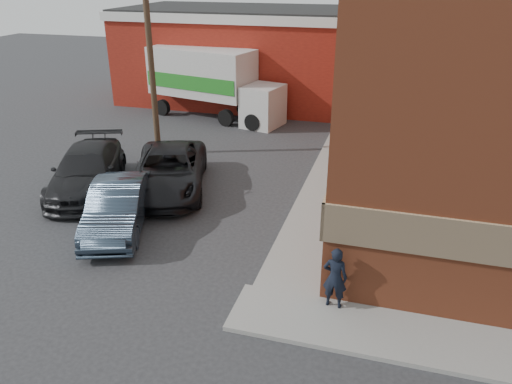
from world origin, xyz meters
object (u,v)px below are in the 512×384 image
Objects in this scene: suv_b at (87,170)px; suv_a at (169,170)px; man at (335,278)px; sedan at (118,207)px; box_truck at (213,79)px; warehouse at (256,55)px; utility_pole at (150,47)px.

suv_a is at bearing -4.15° from suv_b.
suv_a is (-7.09, 5.61, -0.15)m from man.
sedan is 0.58× the size of box_truck.
suv_b is at bearing -82.45° from box_truck.
suv_b is at bearing 118.19° from sedan.
sedan is 0.83× the size of suv_b.
warehouse is at bearing 90.38° from box_truck.
sedan is (0.53, -17.94, -2.05)m from warehouse.
warehouse is 18.06m from sedan.
warehouse is 11.27m from utility_pole.
man reaches higher than suv_a.
warehouse is 2.93× the size of suv_b.
man is 11.12m from suv_b.
warehouse is at bearing 61.31° from suv_b.
box_truck reaches higher than sedan.
sedan is 3.30m from suv_a.
suv_b is (-0.68, -4.53, -3.94)m from utility_pole.
warehouse is 2.04× the size of box_truck.
utility_pole is at bearing -80.38° from box_truck.
utility_pole is 1.12× the size of box_truck.
warehouse reaches higher than suv_b.
box_truck reaches higher than suv_b.
man is 9.04m from suv_a.
suv_b is (-2.72, 2.41, 0.04)m from sedan.
warehouse is 4.94m from box_truck.
suv_b is 0.70× the size of box_truck.
suv_b is at bearing -98.58° from utility_pole.
man is 0.21× the size of box_truck.
utility_pole is 8.25m from sedan.
warehouse is 14.80m from suv_a.
warehouse is 2.85× the size of suv_a.
utility_pole is at bearing -41.31° from man.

